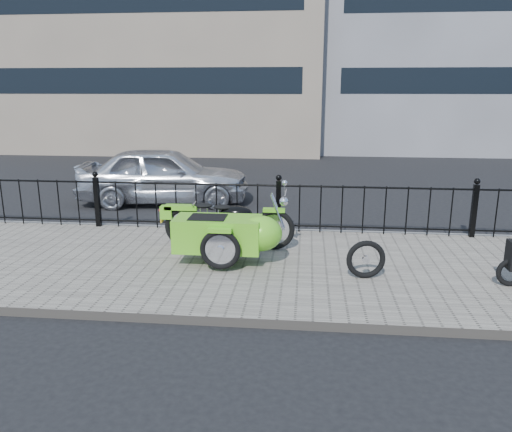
# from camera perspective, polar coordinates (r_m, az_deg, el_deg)

# --- Properties ---
(ground) EXTENTS (120.00, 120.00, 0.00)m
(ground) POSITION_cam_1_polar(r_m,az_deg,el_deg) (8.19, 1.99, -5.07)
(ground) COLOR black
(ground) RESTS_ON ground
(sidewalk) EXTENTS (30.00, 3.80, 0.12)m
(sidewalk) POSITION_cam_1_polar(r_m,az_deg,el_deg) (7.70, 1.74, -5.89)
(sidewalk) COLOR #6D665C
(sidewalk) RESTS_ON ground
(curb) EXTENTS (30.00, 0.10, 0.12)m
(curb) POSITION_cam_1_polar(r_m,az_deg,el_deg) (9.54, 2.60, -1.85)
(curb) COLOR gray
(curb) RESTS_ON ground
(iron_fence) EXTENTS (14.11, 0.11, 1.08)m
(iron_fence) POSITION_cam_1_polar(r_m,az_deg,el_deg) (9.27, 2.58, 1.04)
(iron_fence) COLOR black
(iron_fence) RESTS_ON sidewalk
(building_tan) EXTENTS (14.00, 8.01, 12.00)m
(building_tan) POSITION_cam_1_polar(r_m,az_deg,el_deg) (24.79, -10.10, 21.82)
(building_tan) COLOR gray
(building_tan) RESTS_ON ground
(motorcycle_sidecar) EXTENTS (2.28, 1.48, 0.98)m
(motorcycle_sidecar) POSITION_cam_1_polar(r_m,az_deg,el_deg) (7.69, -2.88, -1.74)
(motorcycle_sidecar) COLOR black
(motorcycle_sidecar) RESTS_ON sidewalk
(spare_tire) EXTENTS (0.56, 0.15, 0.56)m
(spare_tire) POSITION_cam_1_polar(r_m,az_deg,el_deg) (7.19, 12.45, -4.87)
(spare_tire) COLOR black
(spare_tire) RESTS_ON sidewalk
(sedan_car) EXTENTS (4.21, 2.09, 1.38)m
(sedan_car) POSITION_cam_1_polar(r_m,az_deg,el_deg) (12.27, -10.46, 4.61)
(sedan_car) COLOR silver
(sedan_car) RESTS_ON ground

